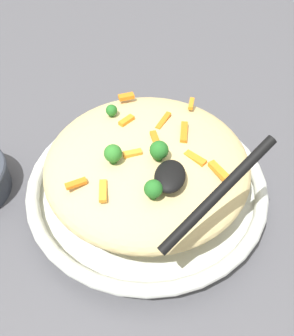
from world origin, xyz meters
name	(u,v)px	position (x,y,z in m)	size (l,w,h in m)	color
ground_plane	(147,198)	(0.00, 0.00, 0.00)	(2.40, 2.40, 0.00)	#4C4C51
serving_bowl	(147,188)	(0.00, 0.00, 0.02)	(0.37, 0.37, 0.05)	silver
pasta_mound	(147,164)	(0.00, 0.00, 0.08)	(0.30, 0.30, 0.08)	#D1BA7A
carrot_piece_0	(132,154)	(0.02, -0.02, 0.12)	(0.03, 0.01, 0.01)	orange
carrot_piece_1	(191,104)	(-0.11, 0.05, 0.11)	(0.03, 0.01, 0.01)	orange
carrot_piece_2	(195,158)	(0.01, 0.07, 0.12)	(0.03, 0.01, 0.01)	orange
carrot_piece_3	(127,121)	(-0.04, -0.04, 0.12)	(0.03, 0.01, 0.01)	orange
carrot_piece_4	(76,183)	(0.08, -0.08, 0.11)	(0.03, 0.01, 0.01)	orange
carrot_piece_5	(103,191)	(0.09, -0.04, 0.11)	(0.03, 0.01, 0.01)	orange
carrot_piece_6	(155,139)	(-0.01, 0.01, 0.12)	(0.03, 0.01, 0.01)	orange
carrot_piece_7	(163,121)	(-0.06, 0.01, 0.12)	(0.04, 0.01, 0.01)	orange
carrot_piece_8	(184,132)	(-0.04, 0.05, 0.12)	(0.04, 0.01, 0.01)	orange
carrot_piece_9	(219,171)	(0.03, 0.10, 0.12)	(0.04, 0.01, 0.01)	orange
carrot_piece_10	(126,97)	(-0.11, -0.06, 0.12)	(0.02, 0.01, 0.01)	orange
broccoli_floret_0	(112,110)	(-0.06, -0.07, 0.12)	(0.02, 0.02, 0.02)	#205B1C
broccoli_floret_1	(159,150)	(0.02, 0.02, 0.14)	(0.03, 0.03, 0.03)	#205B1C
broccoli_floret_2	(153,189)	(0.08, 0.02, 0.13)	(0.02, 0.02, 0.03)	#205B1C
broccoli_floret_3	(113,154)	(0.04, -0.04, 0.13)	(0.02, 0.02, 0.03)	#296820
serving_spoon	(186,183)	(0.08, 0.06, 0.14)	(0.14, 0.14, 0.09)	black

